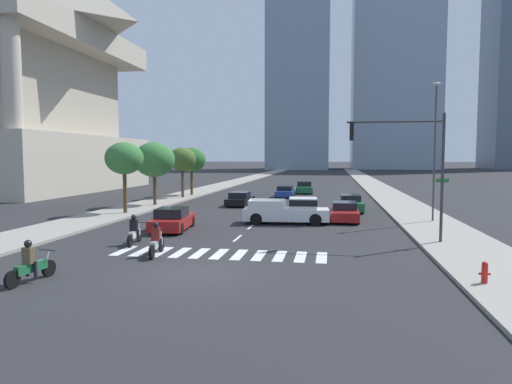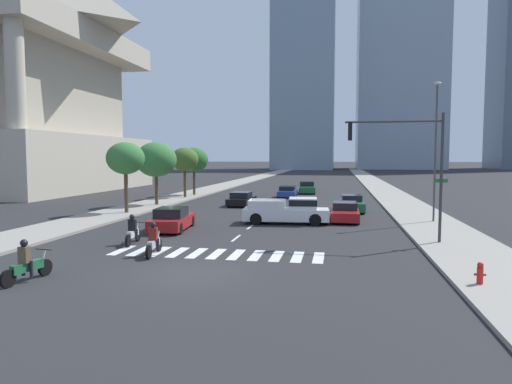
% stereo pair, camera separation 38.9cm
% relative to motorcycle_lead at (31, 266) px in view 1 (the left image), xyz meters
% --- Properties ---
extents(ground_plane, '(800.00, 800.00, 0.00)m').
position_rel_motorcycle_lead_xyz_m(ground_plane, '(5.25, 2.07, -0.58)').
color(ground_plane, '#28282B').
extents(sidewalk_east, '(4.00, 260.00, 0.15)m').
position_rel_motorcycle_lead_xyz_m(sidewalk_east, '(16.33, 32.07, -0.51)').
color(sidewalk_east, gray).
rests_on(sidewalk_east, ground).
extents(sidewalk_west, '(4.00, 260.00, 0.15)m').
position_rel_motorcycle_lead_xyz_m(sidewalk_west, '(-5.84, 32.07, -0.51)').
color(sidewalk_west, gray).
rests_on(sidewalk_west, ground).
extents(crosswalk_near, '(9.45, 2.21, 0.01)m').
position_rel_motorcycle_lead_xyz_m(crosswalk_near, '(5.25, 5.53, -0.58)').
color(crosswalk_near, silver).
rests_on(crosswalk_near, ground).
extents(lane_divider_center, '(0.14, 50.00, 0.01)m').
position_rel_motorcycle_lead_xyz_m(lane_divider_center, '(5.25, 33.53, -0.58)').
color(lane_divider_center, silver).
rests_on(lane_divider_center, ground).
extents(motorcycle_lead, '(0.70, 2.22, 1.49)m').
position_rel_motorcycle_lead_xyz_m(motorcycle_lead, '(0.00, 0.00, 0.00)').
color(motorcycle_lead, black).
rests_on(motorcycle_lead, ground).
extents(motorcycle_trailing, '(0.70, 2.19, 1.49)m').
position_rel_motorcycle_lead_xyz_m(motorcycle_trailing, '(0.58, 7.06, 0.00)').
color(motorcycle_trailing, black).
rests_on(motorcycle_trailing, ground).
extents(motorcycle_third, '(0.70, 2.24, 1.49)m').
position_rel_motorcycle_lead_xyz_m(motorcycle_third, '(2.62, 4.80, -0.00)').
color(motorcycle_third, black).
rests_on(motorcycle_third, ground).
extents(pickup_truck, '(5.59, 2.31, 1.67)m').
position_rel_motorcycle_lead_xyz_m(pickup_truck, '(7.51, 15.36, 0.23)').
color(pickup_truck, silver).
rests_on(pickup_truck, ground).
extents(sedan_red_0, '(1.88, 4.56, 1.25)m').
position_rel_motorcycle_lead_xyz_m(sedan_red_0, '(11.01, 17.34, -0.00)').
color(sedan_red_0, maroon).
rests_on(sedan_red_0, ground).
extents(sedan_black_1, '(1.97, 4.31, 1.22)m').
position_rel_motorcycle_lead_xyz_m(sedan_black_1, '(2.17, 25.48, -0.02)').
color(sedan_black_1, black).
rests_on(sedan_black_1, ground).
extents(sedan_blue_2, '(1.87, 4.63, 1.20)m').
position_rel_motorcycle_lead_xyz_m(sedan_blue_2, '(5.23, 34.82, -0.02)').
color(sedan_blue_2, navy).
rests_on(sedan_blue_2, ground).
extents(sedan_green_3, '(1.95, 4.49, 1.30)m').
position_rel_motorcycle_lead_xyz_m(sedan_green_3, '(11.61, 22.85, 0.02)').
color(sedan_green_3, '#1E6038').
rests_on(sedan_green_3, ground).
extents(sedan_red_4, '(2.22, 4.59, 1.34)m').
position_rel_motorcycle_lead_xyz_m(sedan_red_4, '(0.94, 11.54, 0.03)').
color(sedan_red_4, maroon).
rests_on(sedan_red_4, ground).
extents(sedan_green_5, '(2.22, 4.57, 1.38)m').
position_rel_motorcycle_lead_xyz_m(sedan_green_5, '(6.92, 40.35, 0.05)').
color(sedan_green_5, '#1E6038').
rests_on(sedan_green_5, ground).
extents(fire_hydrant, '(0.36, 0.20, 0.72)m').
position_rel_motorcycle_lead_xyz_m(fire_hydrant, '(15.13, 1.88, -0.07)').
color(fire_hydrant, red).
rests_on(fire_hydrant, sidewalk_east).
extents(traffic_signal_near, '(4.90, 0.28, 6.26)m').
position_rel_motorcycle_lead_xyz_m(traffic_signal_near, '(13.76, 9.41, 3.86)').
color(traffic_signal_near, '#333335').
rests_on(traffic_signal_near, sidewalk_east).
extents(street_lamp_east, '(0.50, 0.24, 8.88)m').
position_rel_motorcycle_lead_xyz_m(street_lamp_east, '(16.63, 16.99, 4.62)').
color(street_lamp_east, '#3F3F42').
rests_on(street_lamp_east, sidewalk_east).
extents(street_tree_nearest, '(2.81, 2.81, 5.24)m').
position_rel_motorcycle_lead_xyz_m(street_tree_nearest, '(-5.04, 17.93, 3.58)').
color(street_tree_nearest, '#4C3823').
rests_on(street_tree_nearest, sidewalk_west).
extents(street_tree_second, '(3.54, 3.54, 5.43)m').
position_rel_motorcycle_lead_xyz_m(street_tree_second, '(-5.04, 23.74, 3.47)').
color(street_tree_second, '#4C3823').
rests_on(street_tree_second, sidewalk_west).
extents(street_tree_third, '(2.83, 2.83, 5.12)m').
position_rel_motorcycle_lead_xyz_m(street_tree_third, '(-5.04, 31.27, 3.45)').
color(street_tree_third, '#4C3823').
rests_on(street_tree_third, sidewalk_west).
extents(street_tree_fourth, '(3.13, 3.13, 5.17)m').
position_rel_motorcycle_lead_xyz_m(street_tree_fourth, '(-5.04, 34.37, 3.39)').
color(street_tree_fourth, '#4C3823').
rests_on(street_tree_fourth, sidewalk_west).
extents(office_tower_left_skyline, '(20.78, 23.98, 125.59)m').
position_rel_motorcycle_lead_xyz_m(office_tower_left_skyline, '(-1.40, 147.80, 57.50)').
color(office_tower_left_skyline, '#7A93A8').
rests_on(office_tower_left_skyline, ground).
extents(office_tower_center_skyline, '(29.35, 23.77, 82.42)m').
position_rel_motorcycle_lead_xyz_m(office_tower_center_skyline, '(31.71, 156.98, 36.30)').
color(office_tower_center_skyline, '#8C9EB2').
rests_on(office_tower_center_skyline, ground).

